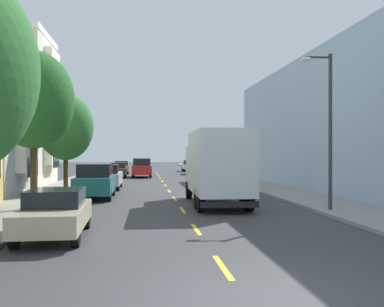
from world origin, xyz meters
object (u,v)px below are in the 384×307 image
(parked_pickup_silver, at_px, (106,177))
(parked_hatchback_charcoal, at_px, (118,170))
(parked_sedan_champagne, at_px, (55,212))
(parked_sedan_burgundy, at_px, (196,168))
(street_lamp, at_px, (327,119))
(parked_hatchback_orange, at_px, (121,167))
(delivery_box_truck, at_px, (217,164))
(parked_hatchback_black, at_px, (232,179))
(parked_suv_teal, at_px, (95,181))
(parked_hatchback_white, at_px, (189,166))
(street_tree_third, at_px, (66,127))
(moving_red_sedan, at_px, (142,168))
(street_tree_second, at_px, (34,100))

(parked_pickup_silver, height_order, parked_hatchback_charcoal, parked_pickup_silver)
(parked_sedan_champagne, height_order, parked_sedan_burgundy, same)
(parked_hatchback_charcoal, bearing_deg, street_lamp, -70.29)
(parked_pickup_silver, xyz_separation_m, parked_hatchback_orange, (0.03, 22.73, -0.07))
(delivery_box_truck, bearing_deg, parked_hatchback_black, 74.01)
(parked_suv_teal, bearing_deg, parked_hatchback_orange, 89.75)
(parked_hatchback_white, xyz_separation_m, parked_hatchback_black, (-0.11, -29.73, 0.00))
(parked_hatchback_white, relative_size, parked_sedan_burgundy, 0.88)
(street_tree_third, relative_size, parked_hatchback_white, 1.50)
(delivery_box_truck, distance_m, moving_red_sedan, 25.46)
(street_tree_third, height_order, parked_hatchback_black, street_tree_third)
(street_tree_second, relative_size, parked_hatchback_white, 1.69)
(parked_hatchback_black, bearing_deg, parked_sedan_champagne, -117.91)
(parked_sedan_champagne, bearing_deg, parked_hatchback_white, 79.14)
(street_tree_second, relative_size, moving_red_sedan, 1.41)
(parked_hatchback_orange, bearing_deg, street_tree_third, -94.74)
(street_lamp, height_order, parked_suv_teal, street_lamp)
(delivery_box_truck, distance_m, parked_hatchback_charcoal, 25.89)
(street_tree_second, distance_m, parked_hatchback_white, 41.88)
(street_tree_third, relative_size, delivery_box_truck, 0.77)
(parked_sedan_champagne, xyz_separation_m, parked_hatchback_black, (8.77, 16.56, 0.01))
(parked_pickup_silver, relative_size, parked_sedan_champagne, 1.17)
(street_lamp, height_order, moving_red_sedan, street_lamp)
(parked_pickup_silver, bearing_deg, parked_sedan_burgundy, 66.76)
(parked_pickup_silver, height_order, parked_hatchback_white, parked_pickup_silver)
(parked_sedan_burgundy, bearing_deg, street_lamp, -87.38)
(street_tree_third, xyz_separation_m, parked_pickup_silver, (2.14, 3.56, -3.27))
(delivery_box_truck, distance_m, parked_sedan_burgundy, 30.58)
(street_lamp, relative_size, delivery_box_truck, 0.85)
(street_lamp, height_order, parked_sedan_burgundy, street_lamp)
(street_lamp, xyz_separation_m, parked_suv_teal, (-10.29, 7.18, -2.97))
(parked_pickup_silver, bearing_deg, moving_red_sedan, 80.65)
(parked_pickup_silver, height_order, parked_sedan_burgundy, parked_pickup_silver)
(delivery_box_truck, relative_size, parked_hatchback_black, 1.91)
(street_tree_second, relative_size, parked_suv_teal, 1.41)
(street_tree_third, bearing_deg, parked_hatchback_black, 11.90)
(street_tree_second, distance_m, street_tree_third, 8.27)
(parked_pickup_silver, xyz_separation_m, parked_hatchback_white, (8.74, 28.44, -0.07))
(moving_red_sedan, bearing_deg, parked_sedan_burgundy, 40.28)
(parked_hatchback_charcoal, bearing_deg, parked_pickup_silver, -90.11)
(parked_sedan_champagne, distance_m, parked_sedan_burgundy, 39.01)
(moving_red_sedan, bearing_deg, street_tree_third, -103.99)
(delivery_box_truck, relative_size, parked_hatchback_orange, 1.91)
(street_tree_second, xyz_separation_m, parked_sedan_champagne, (2.00, -6.05, -4.05))
(parked_pickup_silver, relative_size, moving_red_sedan, 1.11)
(parked_sedan_burgundy, height_order, parked_suv_teal, parked_suv_teal)
(street_tree_second, relative_size, street_tree_third, 1.13)
(parked_hatchback_orange, bearing_deg, delivery_box_truck, -79.67)
(street_tree_third, xyz_separation_m, parked_hatchback_charcoal, (2.17, 18.42, -3.34))
(parked_sedan_burgundy, height_order, moving_red_sedan, moving_red_sedan)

